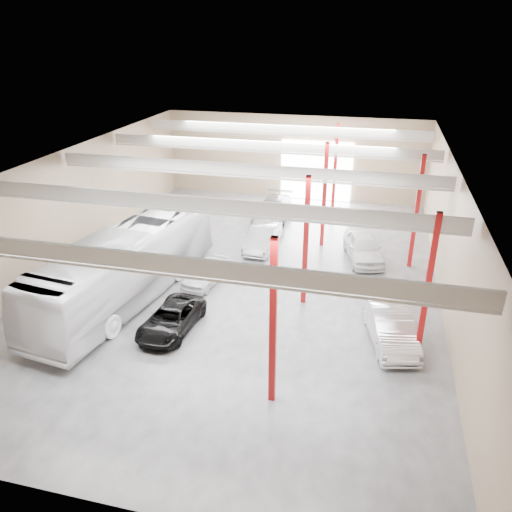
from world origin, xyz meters
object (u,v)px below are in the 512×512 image
at_px(car_row_b, 262,237).
at_px(coach_bus, 128,265).
at_px(car_right_near, 390,326).
at_px(car_row_a, 206,272).
at_px(black_sedan, 171,319).
at_px(car_right_far, 363,247).
at_px(car_row_c, 273,211).

bearing_deg(car_row_b, coach_bus, -121.91).
distance_m(coach_bus, car_right_near, 13.87).
xyz_separation_m(coach_bus, car_row_a, (3.49, 2.60, -1.28)).
height_order(black_sedan, car_right_far, car_right_far).
xyz_separation_m(car_row_b, car_row_c, (-0.41, 5.20, 0.08)).
bearing_deg(black_sedan, car_row_a, 93.67).
bearing_deg(black_sedan, car_row_b, 83.17).
height_order(car_row_a, car_right_near, car_right_near).
xyz_separation_m(car_row_a, car_row_c, (1.59, 10.82, 0.18)).
bearing_deg(black_sedan, car_right_near, 12.49).
distance_m(black_sedan, car_row_c, 16.10).
bearing_deg(black_sedan, coach_bus, 147.04).
relative_size(coach_bus, car_right_near, 2.78).
bearing_deg(coach_bus, car_row_b, 63.71).
xyz_separation_m(coach_bus, car_row_b, (5.50, 8.22, -1.17)).
xyz_separation_m(coach_bus, car_right_near, (13.79, -1.00, -1.12)).
distance_m(car_row_a, car_row_b, 5.97).
bearing_deg(car_row_b, car_row_c, 96.38).
distance_m(black_sedan, car_right_far, 13.71).
height_order(coach_bus, car_row_a, coach_bus).
xyz_separation_m(coach_bus, car_right_far, (12.11, 8.06, -1.10)).
distance_m(car_right_near, car_right_far, 9.21).
height_order(coach_bus, black_sedan, coach_bus).
relative_size(car_right_near, car_right_far, 1.01).
height_order(coach_bus, car_row_c, coach_bus).
relative_size(black_sedan, car_row_c, 0.77).
xyz_separation_m(black_sedan, car_row_a, (0.00, 5.20, 0.04)).
height_order(car_row_c, car_right_far, car_row_c).
bearing_deg(car_right_far, coach_bus, -160.47).
bearing_deg(car_right_far, car_row_c, 128.53).
xyz_separation_m(car_row_a, car_right_far, (8.62, 5.45, 0.18)).
bearing_deg(car_row_c, car_right_near, -59.11).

